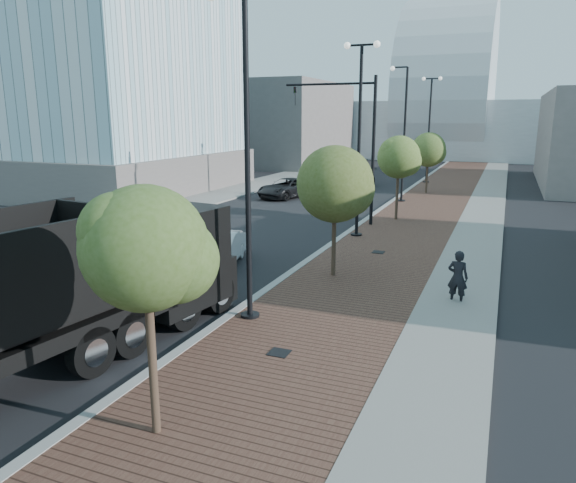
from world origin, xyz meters
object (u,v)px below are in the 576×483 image
at_px(dump_truck, 72,297).
at_px(white_sedan, 219,249).
at_px(dark_car_mid, 287,188).
at_px(pedestrian, 458,277).

bearing_deg(dump_truck, white_sedan, 103.69).
height_order(dark_car_mid, pedestrian, pedestrian).
bearing_deg(dark_car_mid, white_sedan, -59.08).
xyz_separation_m(dark_car_mid, pedestrian, (13.87, -19.43, 0.17)).
bearing_deg(dark_car_mid, dump_truck, -61.67).
xyz_separation_m(white_sedan, dark_car_mid, (-4.52, 18.28, 0.05)).
distance_m(dump_truck, dark_car_mid, 27.65).
bearing_deg(dump_truck, pedestrian, 50.12).
bearing_deg(dark_car_mid, pedestrian, -37.45).
bearing_deg(white_sedan, dark_car_mid, 89.47).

